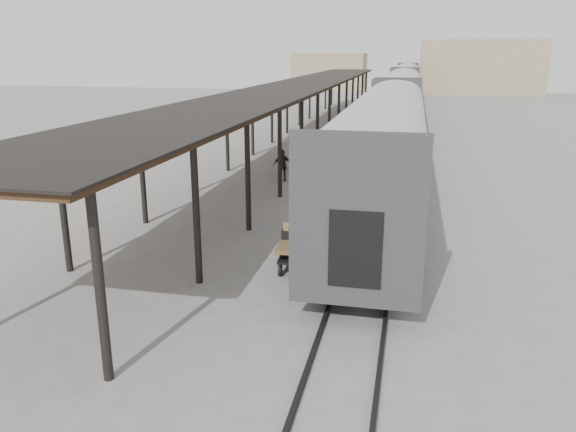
# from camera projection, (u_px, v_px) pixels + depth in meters

# --- Properties ---
(ground) EXTENTS (160.00, 160.00, 0.00)m
(ground) POSITION_uv_depth(u_px,v_px,m) (264.00, 261.00, 17.50)
(ground) COLOR slate
(ground) RESTS_ON ground
(train) EXTENTS (3.45, 76.01, 4.01)m
(train) POSITION_uv_depth(u_px,v_px,m) (401.00, 95.00, 47.75)
(train) COLOR silver
(train) RESTS_ON ground
(canopy) EXTENTS (4.90, 64.30, 4.15)m
(canopy) POSITION_uv_depth(u_px,v_px,m) (303.00, 85.00, 39.56)
(canopy) COLOR #422B19
(canopy) RESTS_ON ground
(rails) EXTENTS (1.54, 150.00, 0.12)m
(rails) POSITION_uv_depth(u_px,v_px,m) (399.00, 126.00, 48.68)
(rails) COLOR black
(rails) RESTS_ON ground
(building_far) EXTENTS (18.00, 10.00, 8.00)m
(building_far) POSITION_uv_depth(u_px,v_px,m) (480.00, 67.00, 86.57)
(building_far) COLOR tan
(building_far) RESTS_ON ground
(building_left) EXTENTS (12.00, 8.00, 6.00)m
(building_left) POSITION_uv_depth(u_px,v_px,m) (330.00, 71.00, 95.55)
(building_left) COLOR tan
(building_left) RESTS_ON ground
(baggage_cart) EXTENTS (1.45, 2.50, 0.86)m
(baggage_cart) POSITION_uv_depth(u_px,v_px,m) (301.00, 245.00, 17.03)
(baggage_cart) COLOR brown
(baggage_cart) RESTS_ON ground
(suitcase_stack) EXTENTS (1.19, 1.21, 0.57)m
(suitcase_stack) POSITION_uv_depth(u_px,v_px,m) (299.00, 229.00, 17.25)
(suitcase_stack) COLOR #3C3C3E
(suitcase_stack) RESTS_ON baggage_cart
(luggage_tug) EXTENTS (1.16, 1.54, 1.22)m
(luggage_tug) POSITION_uv_depth(u_px,v_px,m) (300.00, 161.00, 30.59)
(luggage_tug) COLOR maroon
(luggage_tug) RESTS_ON ground
(porter) EXTENTS (0.60, 0.78, 1.89)m
(porter) POSITION_uv_depth(u_px,v_px,m) (297.00, 214.00, 16.10)
(porter) COLOR navy
(porter) RESTS_ON baggage_cart
(pedestrian) EXTENTS (1.02, 0.60, 1.63)m
(pedestrian) POSITION_uv_depth(u_px,v_px,m) (283.00, 165.00, 28.05)
(pedestrian) COLOR black
(pedestrian) RESTS_ON ground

